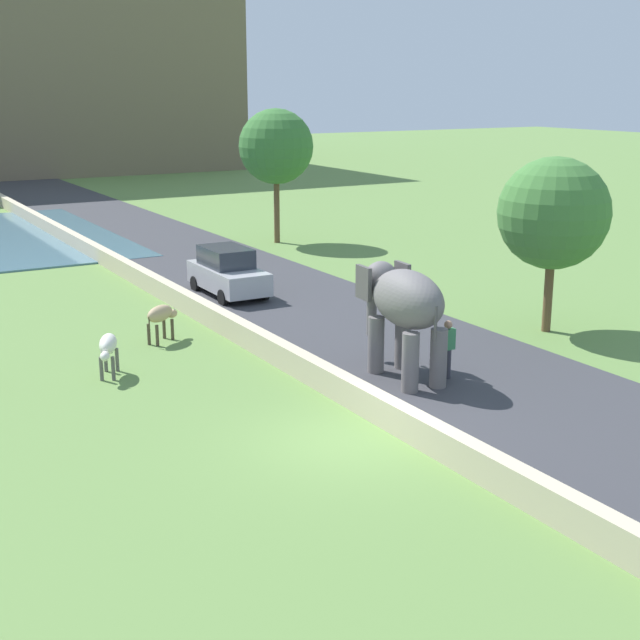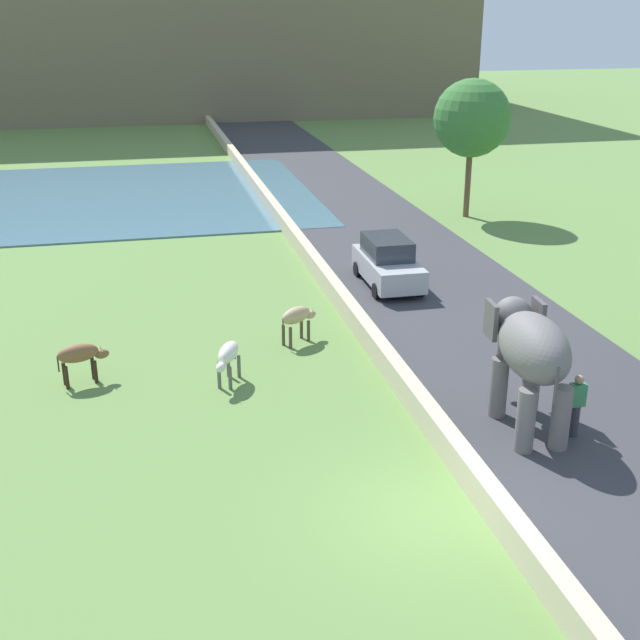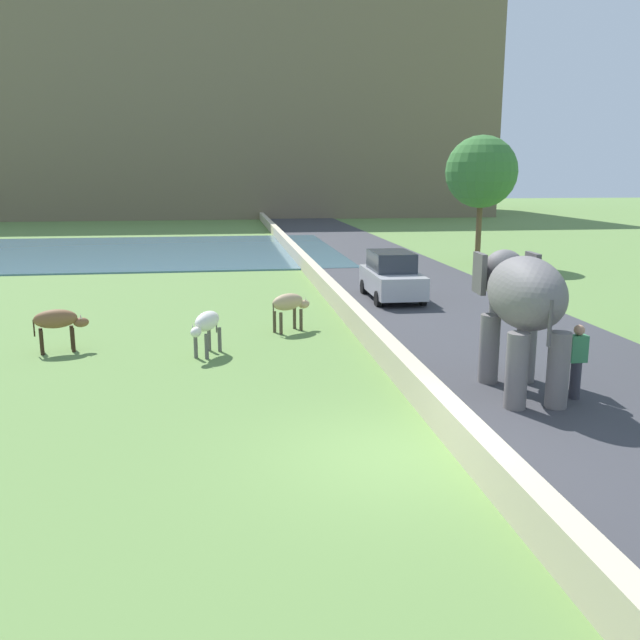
{
  "view_description": "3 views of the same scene",
  "coord_description": "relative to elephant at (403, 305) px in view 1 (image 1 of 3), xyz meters",
  "views": [
    {
      "loc": [
        -9.63,
        -15.3,
        7.58
      ],
      "look_at": [
        2.21,
        5.1,
        1.28
      ],
      "focal_mm": 49.58,
      "sensor_mm": 36.0,
      "label": 1
    },
    {
      "loc": [
        -5.25,
        -13.19,
        9.65
      ],
      "look_at": [
        -0.64,
        7.18,
        1.57
      ],
      "focal_mm": 45.9,
      "sensor_mm": 36.0,
      "label": 2
    },
    {
      "loc": [
        -2.73,
        -10.45,
        4.67
      ],
      "look_at": [
        -0.47,
        5.49,
        1.18
      ],
      "focal_mm": 38.35,
      "sensor_mm": 36.0,
      "label": 3
    }
  ],
  "objects": [
    {
      "name": "person_beside_elephant",
      "position": [
        0.97,
        -0.68,
        -1.16
      ],
      "size": [
        0.36,
        0.22,
        1.63
      ],
      "color": "#33333D",
      "rests_on": "ground"
    },
    {
      "name": "ground_plane",
      "position": [
        -3.44,
        -2.91,
        -2.04
      ],
      "size": [
        220.0,
        220.0,
        0.0
      ],
      "primitive_type": "plane",
      "color": "#608442"
    },
    {
      "name": "barrier_wall",
      "position": [
        -2.24,
        15.09,
        -1.69
      ],
      "size": [
        0.4,
        110.0,
        0.69
      ],
      "primitive_type": "cube",
      "color": "beige",
      "rests_on": "ground"
    },
    {
      "name": "cow_white",
      "position": [
        -6.66,
        4.09,
        -1.2
      ],
      "size": [
        0.9,
        1.4,
        1.15
      ],
      "color": "silver",
      "rests_on": "ground"
    },
    {
      "name": "car_silver",
      "position": [
        -0.02,
        11.06,
        -1.14
      ],
      "size": [
        1.82,
        4.01,
        1.8
      ],
      "color": "#B7B7BC",
      "rests_on": "ground"
    },
    {
      "name": "road_surface",
      "position": [
        1.56,
        17.09,
        -2.01
      ],
      "size": [
        7.0,
        120.0,
        0.06
      ],
      "primitive_type": "cube",
      "color": "#38383D",
      "rests_on": "ground"
    },
    {
      "name": "elephant",
      "position": [
        0.0,
        0.0,
        0.0
      ],
      "size": [
        1.6,
        3.51,
        2.99
      ],
      "color": "slate",
      "rests_on": "ground"
    },
    {
      "name": "tree_mid",
      "position": [
        6.83,
        20.32,
        2.64
      ],
      "size": [
        3.62,
        3.62,
        6.5
      ],
      "color": "brown",
      "rests_on": "ground"
    },
    {
      "name": "tree_near",
      "position": [
        6.7,
        1.56,
        1.71
      ],
      "size": [
        3.46,
        3.46,
        5.49
      ],
      "color": "brown",
      "rests_on": "ground"
    },
    {
      "name": "cow_tan",
      "position": [
        -4.28,
        6.53,
        -1.2
      ],
      "size": [
        1.34,
        1.05,
        1.15
      ],
      "color": "tan",
      "rests_on": "ground"
    }
  ]
}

